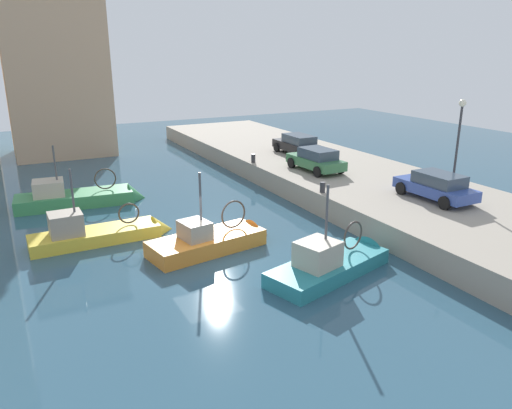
% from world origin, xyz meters
% --- Properties ---
extents(water_surface, '(80.00, 80.00, 0.00)m').
position_xyz_m(water_surface, '(0.00, 0.00, 0.00)').
color(water_surface, '#2D5166').
rests_on(water_surface, ground).
extents(quay_wall, '(9.00, 56.00, 1.20)m').
position_xyz_m(quay_wall, '(11.50, 0.00, 0.60)').
color(quay_wall, '#9E9384').
rests_on(quay_wall, ground).
extents(fishing_boat_orange, '(6.06, 2.81, 4.40)m').
position_xyz_m(fishing_boat_orange, '(0.51, 0.25, 0.10)').
color(fishing_boat_orange, orange).
rests_on(fishing_boat_orange, ground).
extents(fishing_boat_green, '(7.12, 2.75, 4.36)m').
position_xyz_m(fishing_boat_green, '(-3.71, 9.57, 0.13)').
color(fishing_boat_green, '#388951').
rests_on(fishing_boat_green, ground).
extents(fishing_boat_yellow, '(6.45, 1.93, 4.24)m').
position_xyz_m(fishing_boat_yellow, '(-3.71, 3.43, 0.15)').
color(fishing_boat_yellow, gold).
rests_on(fishing_boat_yellow, ground).
extents(fishing_boat_teal, '(6.41, 3.46, 4.54)m').
position_xyz_m(fishing_boat_teal, '(3.79, -4.10, 0.15)').
color(fishing_boat_teal, teal).
rests_on(fishing_boat_teal, ground).
extents(parked_car_green, '(2.09, 4.10, 1.40)m').
position_xyz_m(parked_car_green, '(9.71, 6.13, 1.91)').
color(parked_car_green, '#387547').
rests_on(parked_car_green, quay_wall).
extents(parked_car_blue, '(1.92, 4.18, 1.37)m').
position_xyz_m(parked_car_blue, '(11.60, -1.62, 1.90)').
color(parked_car_blue, '#334C9E').
rests_on(parked_car_blue, quay_wall).
extents(parked_car_black, '(1.87, 4.36, 1.41)m').
position_xyz_m(parked_car_black, '(11.31, 10.84, 1.92)').
color(parked_car_black, black).
rests_on(parked_car_black, quay_wall).
extents(mooring_bollard_south, '(0.28, 0.28, 0.55)m').
position_xyz_m(mooring_bollard_south, '(7.35, 2.00, 1.48)').
color(mooring_bollard_south, '#2D2D33').
rests_on(mooring_bollard_south, quay_wall).
extents(mooring_bollard_mid, '(0.28, 0.28, 0.55)m').
position_xyz_m(mooring_bollard_mid, '(7.35, 10.00, 1.48)').
color(mooring_bollard_mid, '#2D2D33').
rests_on(mooring_bollard_mid, quay_wall).
extents(quay_streetlamp, '(0.36, 0.36, 4.83)m').
position_xyz_m(quay_streetlamp, '(13.00, -1.40, 4.45)').
color(quay_streetlamp, '#38383D').
rests_on(quay_streetlamp, quay_wall).
extents(waterfront_building_west, '(7.83, 6.70, 13.16)m').
position_xyz_m(waterfront_building_west, '(-2.72, 25.09, 6.60)').
color(waterfront_building_west, tan).
rests_on(waterfront_building_west, ground).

